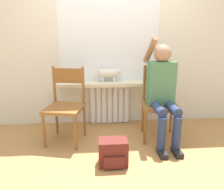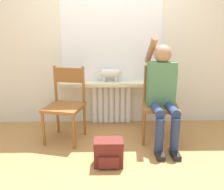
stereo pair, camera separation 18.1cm
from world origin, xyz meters
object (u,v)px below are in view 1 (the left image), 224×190
Objects in this scene: chair_left at (65,104)px; chair_right at (160,102)px; cat at (109,73)px; backpack at (113,153)px; person at (163,88)px.

chair_left is 1.24m from chair_right.
chair_right is 0.87m from cat.
cat is (-0.63, 0.50, 0.32)m from chair_right.
chair_right is at bearing -38.13° from cat.
chair_right is at bearing 43.29° from backpack.
person is at bearing 8.32° from chair_left.
backpack is at bearing -35.56° from chair_left.
chair_left is 0.85m from cat.
chair_right is 0.24m from person.
chair_right reaches higher than cat.
chair_right is at bearing 13.41° from chair_left.
chair_left is at bearing -170.98° from chair_right.
person reaches higher than chair_right.
chair_left is 1.00× the size of chair_right.
chair_left is 0.71× the size of person.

